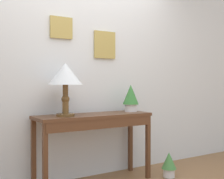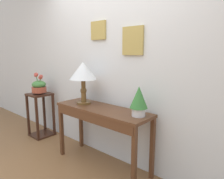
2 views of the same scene
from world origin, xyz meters
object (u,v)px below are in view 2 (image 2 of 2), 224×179
Objects in this scene: table_lamp at (83,73)px; pedestal_stand_left at (41,115)px; console_table at (100,117)px; potted_plant_on_console at (139,100)px; planter_bowl_wide at (39,86)px.

pedestal_stand_left is at bearing -179.66° from table_lamp.
table_lamp reaches higher than console_table.
pedestal_stand_left is at bearing 179.31° from console_table.
pedestal_stand_left is (-1.99, -0.04, -0.56)m from potted_plant_on_console.
potted_plant_on_console is at bearing 1.07° from planter_bowl_wide.
potted_plant_on_console is 0.43× the size of pedestal_stand_left.
potted_plant_on_console is at bearing 5.94° from console_table.
potted_plant_on_console is at bearing 1.05° from pedestal_stand_left.
table_lamp is at bearing 175.82° from console_table.
console_table is at bearing -0.69° from pedestal_stand_left.
planter_bowl_wide is at bearing -179.62° from table_lamp.
table_lamp is 1.70× the size of potted_plant_on_console.
pedestal_stand_left is 0.50m from planter_bowl_wide.
console_table reaches higher than pedestal_stand_left.
table_lamp is at bearing 0.34° from pedestal_stand_left.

